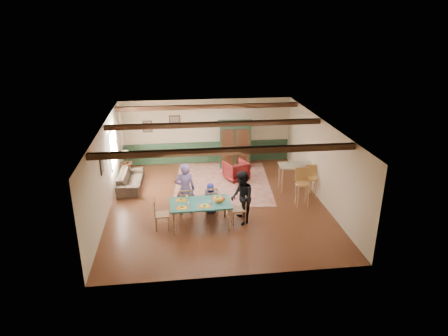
{
  "coord_description": "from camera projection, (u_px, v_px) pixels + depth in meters",
  "views": [
    {
      "loc": [
        -1.23,
        -11.96,
        5.91
      ],
      "look_at": [
        0.27,
        0.25,
        1.15
      ],
      "focal_mm": 32.0,
      "sensor_mm": 36.0,
      "label": 1
    }
  ],
  "objects": [
    {
      "name": "person_child",
      "position": [
        211.0,
        198.0,
        12.55
      ],
      "size": [
        0.5,
        0.33,
        0.99
      ],
      "primitive_type": "imported",
      "rotation": [
        0.0,
        0.0,
        3.17
      ],
      "color": "#282FA1",
      "rests_on": "floor"
    },
    {
      "name": "window_left",
      "position": [
        113.0,
        147.0,
        13.96
      ],
      "size": [
        0.06,
        1.6,
        1.3
      ],
      "primitive_type": null,
      "color": "white",
      "rests_on": "wall_left"
    },
    {
      "name": "place_setting_far_right",
      "position": [
        218.0,
        196.0,
        11.97
      ],
      "size": [
        0.4,
        0.31,
        0.11
      ],
      "primitive_type": null,
      "rotation": [
        0.0,
        0.0,
        0.03
      ],
      "color": "yellow",
      "rests_on": "dining_table"
    },
    {
      "name": "ceiling",
      "position": [
        216.0,
        125.0,
        12.37
      ],
      "size": [
        7.0,
        8.0,
        0.02
      ],
      "primitive_type": "cube",
      "color": "white",
      "rests_on": "wall_back"
    },
    {
      "name": "table_lamp",
      "position": [
        126.0,
        157.0,
        15.24
      ],
      "size": [
        0.3,
        0.3,
        0.5
      ],
      "primitive_type": null,
      "rotation": [
        0.0,
        0.0,
        0.09
      ],
      "color": "#CCB084",
      "rests_on": "end_table"
    },
    {
      "name": "cat",
      "position": [
        219.0,
        200.0,
        11.63
      ],
      "size": [
        0.36,
        0.15,
        0.18
      ],
      "primitive_type": null,
      "rotation": [
        0.0,
        0.0,
        0.03
      ],
      "color": "orange",
      "rests_on": "dining_table"
    },
    {
      "name": "picture_back_a",
      "position": [
        175.0,
        122.0,
        16.22
      ],
      "size": [
        0.45,
        0.04,
        0.55
      ],
      "primitive_type": null,
      "color": "gray",
      "rests_on": "wall_back"
    },
    {
      "name": "wainscot_back",
      "position": [
        207.0,
        152.0,
        16.86
      ],
      "size": [
        6.95,
        0.03,
        0.9
      ],
      "primitive_type": "cube",
      "color": "#1E3824",
      "rests_on": "floor"
    },
    {
      "name": "bar_stool_left",
      "position": [
        302.0,
        188.0,
        12.92
      ],
      "size": [
        0.48,
        0.52,
        1.28
      ],
      "primitive_type": null,
      "rotation": [
        0.0,
        0.0,
        -0.06
      ],
      "color": "tan",
      "rests_on": "floor"
    },
    {
      "name": "person_man",
      "position": [
        185.0,
        189.0,
        12.31
      ],
      "size": [
        0.63,
        0.43,
        1.71
      ],
      "primitive_type": "imported",
      "rotation": [
        0.0,
        0.0,
        3.17
      ],
      "color": "#7D63AA",
      "rests_on": "floor"
    },
    {
      "name": "sofa",
      "position": [
        130.0,
        180.0,
        14.47
      ],
      "size": [
        0.85,
        2.0,
        0.57
      ],
      "primitive_type": "imported",
      "rotation": [
        0.0,
        0.0,
        1.53
      ],
      "color": "#3B2F24",
      "rests_on": "floor"
    },
    {
      "name": "dining_chair_far_left",
      "position": [
        186.0,
        202.0,
        12.38
      ],
      "size": [
        0.43,
        0.45,
        0.94
      ],
      "primitive_type": null,
      "rotation": [
        0.0,
        0.0,
        3.17
      ],
      "color": "#9D6E4E",
      "rests_on": "floor"
    },
    {
      "name": "bar_stool_right",
      "position": [
        311.0,
        182.0,
        13.62
      ],
      "size": [
        0.44,
        0.47,
        1.11
      ],
      "primitive_type": null,
      "rotation": [
        0.0,
        0.0,
        -0.12
      ],
      "color": "tan",
      "rests_on": "floor"
    },
    {
      "name": "picture_left_wall",
      "position": [
        102.0,
        165.0,
        11.76
      ],
      "size": [
        0.04,
        0.42,
        0.52
      ],
      "primitive_type": null,
      "color": "gray",
      "rests_on": "wall_left"
    },
    {
      "name": "wall_right",
      "position": [
        321.0,
        161.0,
        13.25
      ],
      "size": [
        0.02,
        8.0,
        2.7
      ],
      "primitive_type": "cube",
      "color": "beige",
      "rests_on": "floor"
    },
    {
      "name": "ceiling_beam_back",
      "position": [
        208.0,
        107.0,
        15.18
      ],
      "size": [
        6.95,
        0.16,
        0.16
      ],
      "primitive_type": "cube",
      "color": "black",
      "rests_on": "ceiling"
    },
    {
      "name": "picture_back_b",
      "position": [
        148.0,
        127.0,
        16.15
      ],
      "size": [
        0.38,
        0.04,
        0.48
      ],
      "primitive_type": null,
      "color": "gray",
      "rests_on": "wall_back"
    },
    {
      "name": "armchair",
      "position": [
        236.0,
        170.0,
        15.12
      ],
      "size": [
        1.03,
        1.05,
        0.74
      ],
      "primitive_type": "imported",
      "rotation": [
        0.0,
        0.0,
        -2.76
      ],
      "color": "#440D12",
      "rests_on": "floor"
    },
    {
      "name": "end_table",
      "position": [
        127.0,
        170.0,
        15.43
      ],
      "size": [
        0.48,
        0.48,
        0.54
      ],
      "primitive_type": null,
      "rotation": [
        0.0,
        0.0,
        0.08
      ],
      "color": "black",
      "rests_on": "floor"
    },
    {
      "name": "wall_back",
      "position": [
        207.0,
        132.0,
        16.56
      ],
      "size": [
        7.0,
        0.02,
        2.7
      ],
      "primitive_type": "cube",
      "color": "beige",
      "rests_on": "floor"
    },
    {
      "name": "dining_chair_end_left",
      "position": [
        162.0,
        214.0,
        11.62
      ],
      "size": [
        0.45,
        0.43,
        0.94
      ],
      "primitive_type": null,
      "rotation": [
        0.0,
        0.0,
        1.6
      ],
      "color": "#9D6E4E",
      "rests_on": "floor"
    },
    {
      "name": "place_setting_near_center",
      "position": [
        205.0,
        205.0,
        11.45
      ],
      "size": [
        0.4,
        0.31,
        0.11
      ],
      "primitive_type": null,
      "rotation": [
        0.0,
        0.0,
        0.03
      ],
      "color": "yellow",
      "rests_on": "dining_table"
    },
    {
      "name": "place_setting_near_left",
      "position": [
        182.0,
        206.0,
        11.36
      ],
      "size": [
        0.4,
        0.31,
        0.11
      ],
      "primitive_type": null,
      "rotation": [
        0.0,
        0.0,
        0.03
      ],
      "color": "yellow",
      "rests_on": "dining_table"
    },
    {
      "name": "dining_chair_far_right",
      "position": [
        211.0,
        200.0,
        12.49
      ],
      "size": [
        0.43,
        0.45,
        0.94
      ],
      "primitive_type": null,
      "rotation": [
        0.0,
        0.0,
        3.17
      ],
      "color": "#9D6E4E",
      "rests_on": "floor"
    },
    {
      "name": "place_setting_far_left",
      "position": [
        181.0,
        199.0,
        11.81
      ],
      "size": [
        0.4,
        0.31,
        0.11
      ],
      "primitive_type": null,
      "rotation": [
        0.0,
        0.0,
        0.03
      ],
      "color": "yellow",
      "rests_on": "dining_table"
    },
    {
      "name": "dining_table",
      "position": [
        201.0,
        214.0,
        11.81
      ],
      "size": [
        1.81,
        1.04,
        0.74
      ],
      "primitive_type": null,
      "rotation": [
        0.0,
        0.0,
        0.03
      ],
      "color": "#216A5E",
      "rests_on": "floor"
    },
    {
      "name": "counter_table",
      "position": [
        295.0,
        178.0,
        14.14
      ],
      "size": [
        1.21,
        0.75,
        0.97
      ],
      "primitive_type": null,
      "rotation": [
        0.0,
        0.0,
        -0.06
      ],
      "color": "tan",
      "rests_on": "floor"
    },
    {
      "name": "person_woman",
      "position": [
        242.0,
        198.0,
        11.83
      ],
      "size": [
        0.64,
        0.81,
        1.63
      ],
      "primitive_type": "imported",
      "rotation": [
        0.0,
        0.0,
        -1.54
      ],
      "color": "black",
      "rests_on": "floor"
    },
    {
      "name": "armoire",
      "position": [
        235.0,
        144.0,
        16.16
      ],
      "size": [
        1.41,
        0.66,
        1.94
      ],
      "primitive_type": "cube",
      "rotation": [
        0.0,
        0.0,
        -0.08
      ],
      "color": "#133123",
      "rests_on": "floor"
    },
    {
      "name": "ceiling_beam_front",
      "position": [
        226.0,
        151.0,
        10.27
      ],
      "size": [
        6.95,
        0.16,
        0.16
      ],
      "primitive_type": "cube",
      "color": "black",
      "rests_on": "ceiling"
    },
    {
      "name": "area_rug",
      "position": [
        222.0,
        183.0,
        14.94
      ],
      "size": [
        3.83,
        4.42,
        0.01
      ],
      "primitive_type": "cube",
      "rotation": [
        0.0,
        0.0,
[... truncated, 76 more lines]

